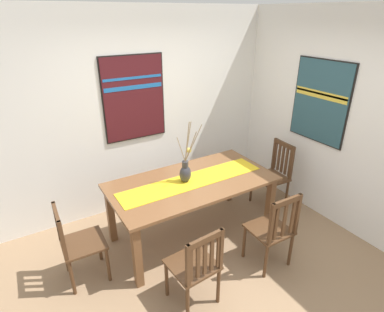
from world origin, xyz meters
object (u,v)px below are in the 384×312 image
(dining_table, at_px, (192,188))
(chair_3, at_px, (274,173))
(chair_0, at_px, (196,265))
(chair_2, at_px, (77,242))
(painting_on_back_wall, at_px, (134,98))
(chair_1, at_px, (273,229))
(painting_on_side_wall, at_px, (320,102))
(centerpiece_vase, at_px, (186,171))

(dining_table, xyz_separation_m, chair_3, (1.39, 0.02, -0.19))
(chair_0, bearing_deg, chair_2, 133.91)
(chair_0, distance_m, painting_on_back_wall, 2.27)
(chair_1, bearing_deg, chair_3, 44.94)
(chair_1, bearing_deg, chair_0, -178.96)
(painting_on_back_wall, bearing_deg, chair_3, -32.30)
(chair_1, height_order, painting_on_side_wall, painting_on_side_wall)
(dining_table, xyz_separation_m, painting_on_back_wall, (-0.25, 1.06, 0.90))
(chair_1, distance_m, painting_on_side_wall, 1.80)
(dining_table, distance_m, chair_1, 1.03)
(centerpiece_vase, distance_m, chair_2, 1.38)
(dining_table, distance_m, painting_on_side_wall, 1.99)
(centerpiece_vase, relative_size, chair_2, 0.84)
(dining_table, relative_size, chair_2, 2.19)
(chair_0, xyz_separation_m, chair_3, (1.90, 0.93, 0.02))
(centerpiece_vase, bearing_deg, chair_1, -58.93)
(dining_table, relative_size, chair_0, 2.20)
(painting_on_side_wall, bearing_deg, chair_0, -163.92)
(chair_1, distance_m, chair_3, 1.29)
(chair_0, xyz_separation_m, painting_on_back_wall, (0.26, 1.97, 1.10))
(chair_0, relative_size, chair_3, 0.94)
(chair_2, xyz_separation_m, chair_3, (2.76, 0.04, 0.02))
(painting_on_side_wall, bearing_deg, painting_on_back_wall, 146.97)
(chair_2, height_order, painting_on_side_wall, painting_on_side_wall)
(centerpiece_vase, height_order, chair_3, centerpiece_vase)
(dining_table, distance_m, chair_0, 1.07)
(dining_table, height_order, chair_1, chair_1)
(painting_on_back_wall, height_order, painting_on_side_wall, painting_on_back_wall)
(painting_on_side_wall, bearing_deg, chair_3, 143.94)
(chair_1, distance_m, chair_2, 2.05)
(chair_1, bearing_deg, dining_table, 117.88)
(chair_1, relative_size, chair_3, 0.99)
(centerpiece_vase, xyz_separation_m, chair_2, (-1.30, -0.03, -0.46))
(dining_table, height_order, chair_3, chair_3)
(painting_on_back_wall, bearing_deg, dining_table, -76.79)
(chair_3, height_order, painting_on_back_wall, painting_on_back_wall)
(centerpiece_vase, bearing_deg, chair_2, -178.49)
(centerpiece_vase, bearing_deg, painting_on_back_wall, 99.35)
(painting_on_back_wall, distance_m, painting_on_side_wall, 2.41)
(painting_on_back_wall, bearing_deg, centerpiece_vase, -80.65)
(chair_1, relative_size, painting_on_side_wall, 0.88)
(chair_0, bearing_deg, centerpiece_vase, 65.05)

